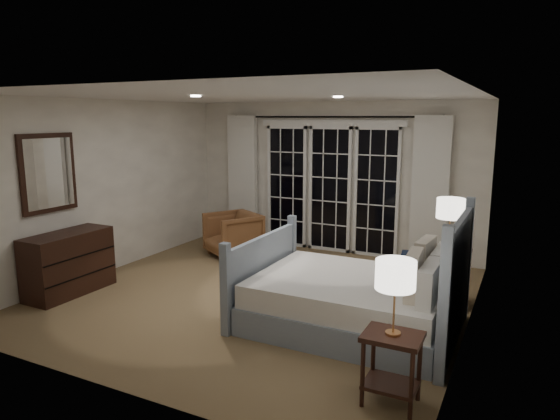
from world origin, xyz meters
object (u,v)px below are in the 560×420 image
at_px(lamp_left, 396,276).
at_px(dresser, 69,263).
at_px(bed, 356,299).
at_px(lamp_right, 451,209).
at_px(nightstand_left, 392,359).
at_px(armchair, 233,234).
at_px(nightstand_right, 447,268).

relative_size(lamp_left, dresser, 0.53).
height_order(bed, lamp_right, lamp_right).
bearing_deg(dresser, bed, 9.83).
distance_m(bed, dresser, 3.70).
relative_size(bed, nightstand_left, 3.77).
relative_size(bed, dresser, 1.96).
relative_size(bed, armchair, 2.82).
xyz_separation_m(nightstand_left, nightstand_right, (0.04, 2.46, 0.06)).
bearing_deg(bed, lamp_right, 57.49).
height_order(nightstand_left, lamp_left, lamp_left).
distance_m(nightstand_right, armchair, 3.51).
xyz_separation_m(nightstand_right, armchair, (-3.45, 0.64, -0.09)).
bearing_deg(armchair, nightstand_left, -11.45).
bearing_deg(nightstand_left, armchair, 137.70).
distance_m(nightstand_left, nightstand_right, 2.47).
height_order(lamp_right, dresser, lamp_right).
relative_size(nightstand_left, armchair, 0.75).
relative_size(armchair, dresser, 0.70).
relative_size(bed, lamp_right, 3.50).
distance_m(bed, nightstand_left, 1.47).
bearing_deg(nightstand_right, nightstand_left, -90.99).
bearing_deg(nightstand_left, nightstand_right, 89.01).
xyz_separation_m(nightstand_right, lamp_right, (0.00, -0.00, 0.73)).
relative_size(nightstand_left, nightstand_right, 0.88).
height_order(nightstand_right, lamp_left, lamp_left).
bearing_deg(armchair, dresser, -80.27).
xyz_separation_m(bed, lamp_left, (0.71, -1.28, 0.74)).
bearing_deg(armchair, bed, -3.21).
relative_size(lamp_left, armchair, 0.76).
bearing_deg(bed, lamp_left, -60.87).
bearing_deg(bed, armchair, 145.94).
xyz_separation_m(nightstand_left, dresser, (-4.36, 0.65, 0.02)).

